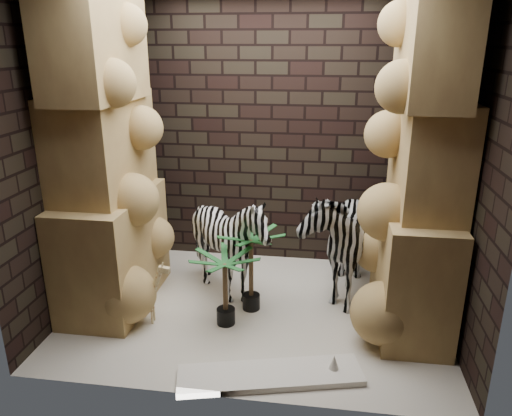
% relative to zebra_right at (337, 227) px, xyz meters
% --- Properties ---
extents(floor, '(3.50, 3.50, 0.00)m').
position_rel_zebra_right_xyz_m(floor, '(-0.75, -0.53, -0.70)').
color(floor, beige).
rests_on(floor, ground).
extents(wall_back, '(3.50, 0.00, 3.50)m').
position_rel_zebra_right_xyz_m(wall_back, '(-0.75, 0.72, 0.80)').
color(wall_back, black).
rests_on(wall_back, ground).
extents(wall_front, '(3.50, 0.00, 3.50)m').
position_rel_zebra_right_xyz_m(wall_front, '(-0.75, -1.78, 0.80)').
color(wall_front, black).
rests_on(wall_front, ground).
extents(wall_left, '(0.00, 3.00, 3.00)m').
position_rel_zebra_right_xyz_m(wall_left, '(-2.50, -0.53, 0.80)').
color(wall_left, black).
rests_on(wall_left, ground).
extents(wall_right, '(0.00, 3.00, 3.00)m').
position_rel_zebra_right_xyz_m(wall_right, '(1.00, -0.53, 0.80)').
color(wall_right, black).
rests_on(wall_right, ground).
extents(rock_pillar_left, '(0.68, 1.30, 3.00)m').
position_rel_zebra_right_xyz_m(rock_pillar_left, '(-2.15, -0.53, 0.80)').
color(rock_pillar_left, tan).
rests_on(rock_pillar_left, floor).
extents(rock_pillar_right, '(0.58, 1.25, 3.00)m').
position_rel_zebra_right_xyz_m(rock_pillar_right, '(0.67, -0.53, 0.80)').
color(rock_pillar_right, tan).
rests_on(rock_pillar_right, floor).
extents(zebra_right, '(0.74, 1.23, 1.40)m').
position_rel_zebra_right_xyz_m(zebra_right, '(0.00, 0.00, 0.00)').
color(zebra_right, white).
rests_on(zebra_right, floor).
extents(zebra_left, '(0.95, 1.16, 1.04)m').
position_rel_zebra_right_xyz_m(zebra_left, '(-1.05, -0.30, -0.18)').
color(zebra_left, white).
rests_on(zebra_left, floor).
extents(giraffe_toy, '(0.32, 0.13, 0.62)m').
position_rel_zebra_right_xyz_m(giraffe_toy, '(-1.74, -0.89, -0.39)').
color(giraffe_toy, '#D9C289').
rests_on(giraffe_toy, floor).
extents(palm_front, '(0.36, 0.36, 0.82)m').
position_rel_zebra_right_xyz_m(palm_front, '(-0.80, -0.51, -0.29)').
color(palm_front, '#205E2A').
rests_on(palm_front, floor).
extents(palm_back, '(0.36, 0.36, 0.70)m').
position_rel_zebra_right_xyz_m(palm_back, '(-0.99, -0.81, -0.35)').
color(palm_back, '#205E2A').
rests_on(palm_back, floor).
extents(surfboard, '(1.47, 0.69, 0.05)m').
position_rel_zebra_right_xyz_m(surfboard, '(-0.49, -1.52, -0.67)').
color(surfboard, silver).
rests_on(surfboard, floor).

